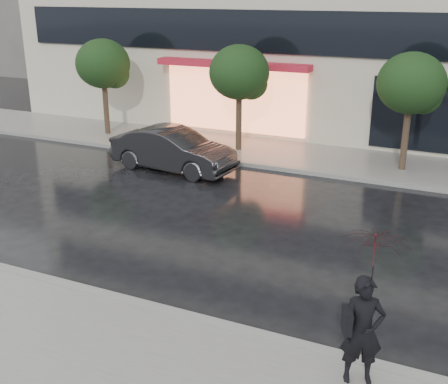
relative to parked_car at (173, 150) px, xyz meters
The scene contains 10 objects.
ground 8.15m from the parked_car, 59.50° to the right, with size 120.00×120.00×0.00m, color black.
sidewalk_near 11.06m from the parked_car, 68.09° to the right, with size 60.00×4.50×0.12m, color slate.
sidewalk_far 5.29m from the parked_car, 38.30° to the left, with size 60.00×3.50×0.12m, color slate.
curb_near 9.02m from the parked_car, 62.74° to the right, with size 60.00×0.25×0.14m, color gray.
curb_far 4.43m from the parked_car, 20.06° to the left, with size 60.00×0.25×0.14m, color gray.
tree_far_west 6.11m from the parked_car, 147.80° to the left, with size 2.20×2.20×3.99m.
tree_mid_west 3.93m from the parked_car, 68.74° to the left, with size 2.20×2.20×3.99m.
tree_mid_east 8.10m from the parked_car, 22.91° to the left, with size 2.20×2.20×3.99m.
parked_car is the anchor object (origin of this frame).
pedestrian_with_umbrella 11.79m from the parked_car, 46.23° to the right, with size 1.30×1.31×2.50m.
Camera 1 is at (5.09, -8.91, 5.83)m, focal length 45.00 mm.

